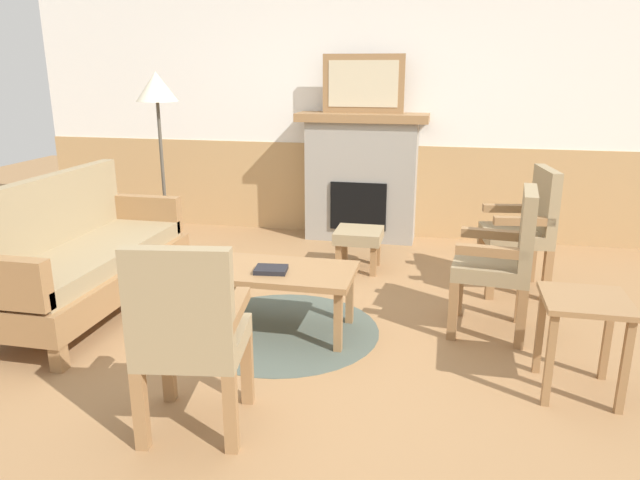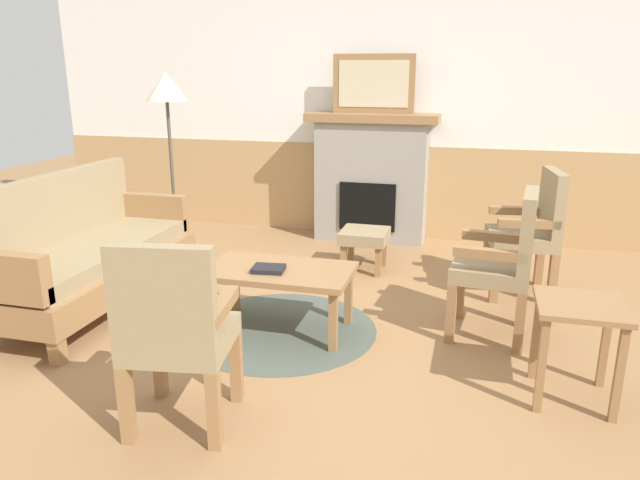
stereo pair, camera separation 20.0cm
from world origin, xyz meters
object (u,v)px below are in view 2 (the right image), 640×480
at_px(side_table, 579,323).
at_px(fireplace, 371,177).
at_px(book_on_table, 269,269).
at_px(armchair_front_left, 175,328).
at_px(framed_picture, 374,84).
at_px(armchair_near_fireplace, 504,258).
at_px(footstool, 364,239).
at_px(floor_lamp_by_couch, 167,99).
at_px(couch, 89,255).
at_px(coffee_table, 280,276).
at_px(armchair_by_window_left, 532,227).

bearing_deg(side_table, fireplace, 120.07).
distance_m(book_on_table, armchair_front_left, 1.14).
height_order(framed_picture, side_table, framed_picture).
bearing_deg(armchair_near_fireplace, fireplace, 120.97).
xyz_separation_m(framed_picture, footstool, (0.13, -0.98, -1.28)).
bearing_deg(footstool, fireplace, 97.38).
bearing_deg(armchair_front_left, armchair_near_fireplace, 44.46).
bearing_deg(book_on_table, floor_lamp_by_couch, 135.96).
bearing_deg(fireplace, couch, -125.81).
bearing_deg(coffee_table, armchair_near_fireplace, 11.37).
xyz_separation_m(footstool, floor_lamp_by_couch, (-1.77, -0.07, 1.17)).
bearing_deg(side_table, armchair_front_left, -157.17).
height_order(framed_picture, couch, framed_picture).
height_order(armchair_by_window_left, floor_lamp_by_couch, floor_lamp_by_couch).
distance_m(couch, armchair_near_fireplace, 2.92).
relative_size(couch, coffee_table, 1.88).
bearing_deg(armchair_by_window_left, floor_lamp_by_couch, 177.00).
height_order(couch, armchair_by_window_left, same).
height_order(fireplace, footstool, fireplace).
bearing_deg(fireplace, armchair_front_left, -94.63).
distance_m(couch, armchair_by_window_left, 3.32).
bearing_deg(floor_lamp_by_couch, armchair_near_fireplace, -19.29).
height_order(coffee_table, armchair_near_fireplace, armchair_near_fireplace).
distance_m(couch, armchair_front_left, 1.86).
xyz_separation_m(fireplace, couch, (-1.67, -2.31, -0.26)).
relative_size(couch, armchair_by_window_left, 1.84).
bearing_deg(side_table, framed_picture, 120.06).
xyz_separation_m(armchair_by_window_left, floor_lamp_by_couch, (-3.11, 0.16, 0.91)).
xyz_separation_m(couch, armchair_front_left, (1.38, -1.24, 0.14)).
relative_size(couch, book_on_table, 8.79).
xyz_separation_m(framed_picture, couch, (-1.67, -2.31, -1.16)).
xyz_separation_m(armchair_near_fireplace, armchair_front_left, (-1.52, -1.49, 0.00)).
bearing_deg(floor_lamp_by_couch, book_on_table, -44.04).
bearing_deg(armchair_near_fireplace, couch, -175.02).
relative_size(book_on_table, armchair_front_left, 0.21).
distance_m(armchair_near_fireplace, side_table, 0.80).
xyz_separation_m(couch, side_table, (3.26, -0.45, 0.04)).
bearing_deg(side_table, book_on_table, 169.37).
bearing_deg(coffee_table, armchair_by_window_left, 34.45).
distance_m(footstool, armchair_front_left, 2.62).
height_order(framed_picture, book_on_table, framed_picture).
relative_size(coffee_table, side_table, 1.75).
height_order(book_on_table, armchair_front_left, armchair_front_left).
height_order(couch, footstool, couch).
distance_m(fireplace, framed_picture, 0.91).
bearing_deg(fireplace, footstool, -82.62).
relative_size(coffee_table, armchair_by_window_left, 0.98).
distance_m(fireplace, footstool, 1.06).
relative_size(armchair_front_left, floor_lamp_by_couch, 0.58).
bearing_deg(couch, armchair_near_fireplace, 4.98).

